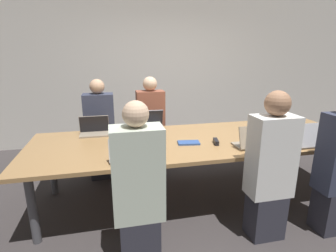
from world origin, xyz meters
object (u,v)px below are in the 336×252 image
object	(u,v)px
person_far_left	(100,132)
stapler	(216,142)
laptop_near_left	(128,154)
laptop_near_midright	(253,141)
bottle_near_midright	(272,134)
person_far_midleft	(151,126)
cup_near_left	(157,150)
laptop_far_midleft	(151,124)
person_near_midright	(270,170)
person_near_left	(138,191)
cup_near_right	(283,142)
laptop_near_right	(310,139)
laptop_far_left	(94,129)

from	to	relation	value
person_far_left	stapler	size ratio (longest dim) A/B	8.99
laptop_near_left	laptop_near_midright	distance (m)	1.32
bottle_near_midright	person_far_left	distance (m)	2.22
person_far_midleft	bottle_near_midright	xyz separation A→B (m)	(1.19, -1.24, 0.17)
cup_near_left	laptop_far_midleft	world-z (taller)	laptop_far_midleft
cup_near_left	person_near_midright	distance (m)	1.08
laptop_near_left	person_far_midleft	bearing A→B (deg)	-107.05
person_near_left	bottle_near_midright	distance (m)	1.71
person_far_midleft	stapler	world-z (taller)	person_far_midleft
cup_near_right	person_near_midright	world-z (taller)	person_near_midright
person_near_left	person_far_midleft	size ratio (longest dim) A/B	1.00
cup_near_left	person_far_left	distance (m)	1.33
person_far_left	laptop_near_right	bearing A→B (deg)	-30.55
laptop_far_left	laptop_near_right	bearing A→B (deg)	-22.66
bottle_near_midright	stapler	size ratio (longest dim) A/B	1.46
laptop_near_left	person_near_left	world-z (taller)	person_near_left
person_near_left	stapler	distance (m)	1.19
person_near_left	person_far_midleft	bearing A→B (deg)	-101.97
laptop_near_right	laptop_near_midright	bearing A→B (deg)	-8.96
laptop_near_right	laptop_far_left	bearing A→B (deg)	-22.66
person_near_left	person_far_left	distance (m)	1.77
cup_near_right	laptop_far_midleft	bearing A→B (deg)	144.98
laptop_near_right	laptop_far_left	size ratio (longest dim) A/B	0.94
laptop_near_midright	laptop_far_left	distance (m)	1.87
laptop_near_right	bottle_near_midright	distance (m)	0.38
bottle_near_midright	person_far_midleft	bearing A→B (deg)	133.76
laptop_near_right	laptop_near_midright	world-z (taller)	laptop_near_right
cup_near_left	person_far_left	bearing A→B (deg)	116.04
laptop_near_right	cup_near_left	xyz separation A→B (m)	(-1.65, 0.13, -0.03)
bottle_near_midright	laptop_near_midright	bearing A→B (deg)	-160.59
person_near_left	laptop_far_left	bearing A→B (deg)	-74.30
cup_near_right	person_near_left	size ratio (longest dim) A/B	0.06
laptop_far_midleft	person_far_left	size ratio (longest dim) A/B	0.24
laptop_far_midleft	stapler	distance (m)	0.94
laptop_far_midleft	laptop_far_left	xyz separation A→B (m)	(-0.71, -0.05, -0.01)
person_far_midleft	person_near_midright	xyz separation A→B (m)	(0.83, -1.77, 0.01)
person_near_left	person_near_midright	xyz separation A→B (m)	(1.22, 0.09, 0.02)
cup_near_right	person_near_midright	distance (m)	0.60
cup_near_right	person_far_midleft	bearing A→B (deg)	132.60
laptop_near_left	stapler	distance (m)	1.02
cup_near_right	person_far_left	xyz separation A→B (m)	(-1.98, 1.24, -0.12)
laptop_far_midleft	laptop_near_midright	world-z (taller)	laptop_far_midleft
person_far_midleft	person_far_left	world-z (taller)	person_far_midleft
cup_near_left	stapler	world-z (taller)	cup_near_left
laptop_near_right	person_far_left	bearing A→B (deg)	-30.55
cup_near_left	person_far_midleft	distance (m)	1.33
laptop_far_midleft	person_far_left	world-z (taller)	person_far_left
person_near_left	cup_near_left	xyz separation A→B (m)	(0.25, 0.55, 0.12)
person_near_left	cup_near_left	bearing A→B (deg)	-114.62
laptop_near_midright	person_near_left	bearing A→B (deg)	21.96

